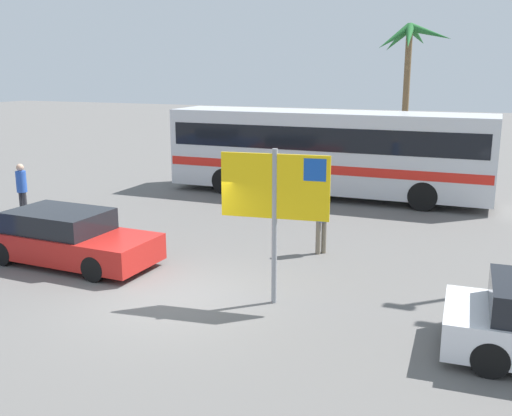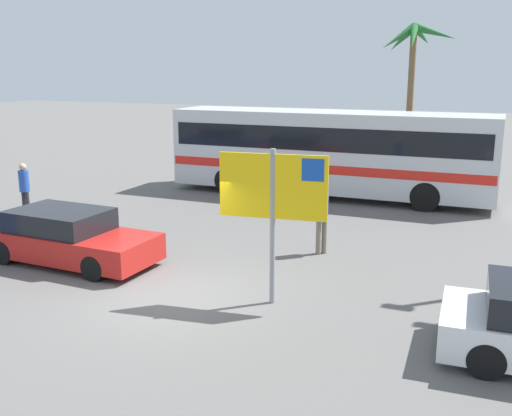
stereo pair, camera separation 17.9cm
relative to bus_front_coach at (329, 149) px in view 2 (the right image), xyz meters
The scene contains 7 objects.
ground 11.41m from the bus_front_coach, 91.26° to the right, with size 120.00×120.00×0.00m, color #605E5B.
bus_front_coach is the anchor object (origin of this frame).
ferry_sign 10.79m from the bus_front_coach, 79.81° to the right, with size 2.19×0.33×3.20m.
car_red 10.88m from the bus_front_coach, 110.54° to the right, with size 4.56×1.94×1.32m.
pedestrian_by_bus 7.29m from the bus_front_coach, 75.40° to the right, with size 0.32×0.32×1.81m.
pedestrian_crossing_lot 10.74m from the bus_front_coach, 139.13° to the right, with size 0.32×0.32×1.77m.
palm_tree_seaside 10.18m from the bus_front_coach, 81.14° to the left, with size 3.60×3.91×6.90m.
Camera 2 is at (6.25, -10.02, 4.73)m, focal length 41.49 mm.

